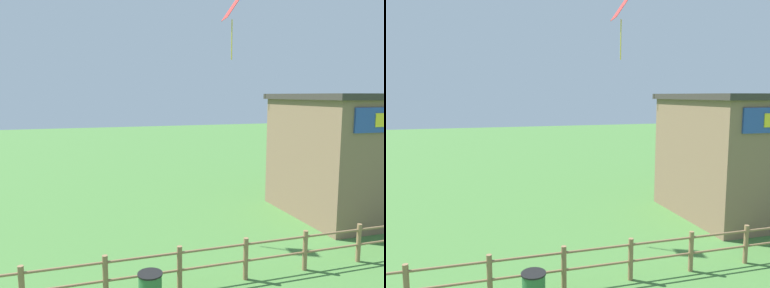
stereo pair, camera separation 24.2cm
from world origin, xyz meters
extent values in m
cylinder|color=olive|center=(-2.90, 7.44, 0.61)|extent=(0.14, 0.14, 1.22)
cylinder|color=olive|center=(-0.97, 7.44, 0.61)|extent=(0.14, 0.14, 1.22)
cylinder|color=olive|center=(0.97, 7.44, 0.61)|extent=(0.14, 0.14, 1.22)
cylinder|color=olive|center=(2.90, 7.44, 0.61)|extent=(0.14, 0.14, 1.22)
cylinder|color=olive|center=(4.84, 7.44, 0.61)|extent=(0.14, 0.14, 1.22)
cylinder|color=olive|center=(0.00, 7.44, 1.04)|extent=(17.42, 0.07, 0.07)
cylinder|color=olive|center=(0.00, 7.44, 0.55)|extent=(17.42, 0.07, 0.07)
cube|color=#84664C|center=(8.71, 11.75, 2.51)|extent=(6.78, 5.29, 5.01)
cube|color=#38332D|center=(8.71, 11.75, 5.13)|extent=(7.08, 5.59, 0.24)
cylinder|color=black|center=(-1.89, 6.78, 0.90)|extent=(0.61, 0.61, 0.04)
cube|color=red|center=(3.85, 15.39, 9.33)|extent=(0.89, 1.06, 1.14)
cylinder|color=yellow|center=(3.85, 15.39, 7.83)|extent=(0.05, 0.05, 1.89)
camera|label=1|loc=(-3.45, -1.69, 5.20)|focal=35.00mm
camera|label=2|loc=(-3.22, -1.76, 5.20)|focal=35.00mm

